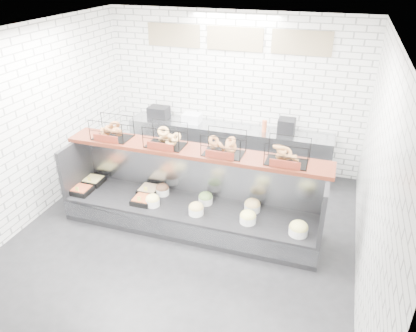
% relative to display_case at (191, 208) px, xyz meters
% --- Properties ---
extents(ground, '(5.50, 5.50, 0.00)m').
position_rel_display_case_xyz_m(ground, '(-0.00, -0.34, -0.33)').
color(ground, black).
rests_on(ground, ground).
extents(room_shell, '(5.02, 5.51, 3.01)m').
position_rel_display_case_xyz_m(room_shell, '(-0.00, 0.26, 1.73)').
color(room_shell, white).
rests_on(room_shell, ground).
extents(display_case, '(4.00, 0.90, 1.20)m').
position_rel_display_case_xyz_m(display_case, '(0.00, 0.00, 0.00)').
color(display_case, black).
rests_on(display_case, ground).
extents(bagel_shelf, '(4.10, 0.50, 0.40)m').
position_rel_display_case_xyz_m(bagel_shelf, '(0.00, 0.18, 1.05)').
color(bagel_shelf, '#43180E').
rests_on(bagel_shelf, display_case).
extents(prep_counter, '(4.00, 0.60, 1.20)m').
position_rel_display_case_xyz_m(prep_counter, '(-0.01, 2.09, 0.14)').
color(prep_counter, '#93969B').
rests_on(prep_counter, ground).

